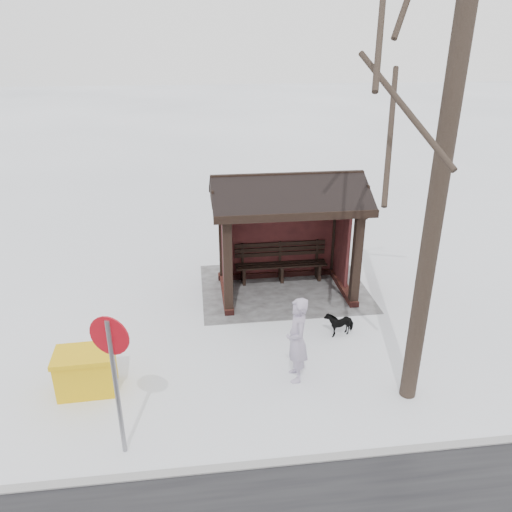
{
  "coord_description": "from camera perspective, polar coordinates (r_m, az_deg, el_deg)",
  "views": [
    {
      "loc": [
        2.15,
        11.09,
        5.97
      ],
      "look_at": [
        0.85,
        0.8,
        1.39
      ],
      "focal_mm": 35.0,
      "sensor_mm": 36.0,
      "label": 1
    }
  ],
  "objects": [
    {
      "name": "bus_shelter",
      "position": [
        12.07,
        3.44,
        5.39
      ],
      "size": [
        3.6,
        2.4,
        3.09
      ],
      "color": "#361613",
      "rests_on": "ground"
    },
    {
      "name": "grit_bin",
      "position": [
        9.77,
        -18.85,
        -12.36
      ],
      "size": [
        1.08,
        0.76,
        0.81
      ],
      "rotation": [
        0.0,
        0.0,
        0.04
      ],
      "color": "gold",
      "rests_on": "ground"
    },
    {
      "name": "tree_near",
      "position": [
        7.8,
        22.69,
        23.53
      ],
      "size": [
        3.42,
        3.42,
        9.03
      ],
      "color": "black",
      "rests_on": "ground"
    },
    {
      "name": "road_sign",
      "position": [
        7.59,
        -16.09,
        -11.14
      ],
      "size": [
        0.58,
        0.27,
        2.42
      ],
      "rotation": [
        0.0,
        0.0,
        -0.4
      ],
      "color": "gray",
      "rests_on": "ground"
    },
    {
      "name": "dog",
      "position": [
        11.08,
        9.51,
        -7.52
      ],
      "size": [
        0.69,
        0.46,
        0.54
      ],
      "primitive_type": "imported",
      "rotation": [
        0.0,
        0.0,
        1.86
      ],
      "color": "black",
      "rests_on": "ground"
    },
    {
      "name": "kerb",
      "position": [
        8.45,
        10.5,
        -21.57
      ],
      "size": [
        120.0,
        0.15,
        0.06
      ],
      "primitive_type": "cube",
      "color": "gray",
      "rests_on": "ground"
    },
    {
      "name": "trampled_patch",
      "position": [
        12.95,
        3.17,
        -3.64
      ],
      "size": [
        4.2,
        3.2,
        0.02
      ],
      "primitive_type": "cube",
      "color": "gray",
      "rests_on": "ground"
    },
    {
      "name": "ground",
      "position": [
        12.78,
        3.33,
        -4.08
      ],
      "size": [
        120.0,
        120.0,
        0.0
      ],
      "primitive_type": "plane",
      "color": "white",
      "rests_on": "ground"
    },
    {
      "name": "pedestrian",
      "position": [
        9.34,
        4.7,
        -9.54
      ],
      "size": [
        0.41,
        0.62,
        1.69
      ],
      "primitive_type": "imported",
      "rotation": [
        0.0,
        0.0,
        1.57
      ],
      "color": "#9D91AB",
      "rests_on": "ground"
    }
  ]
}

